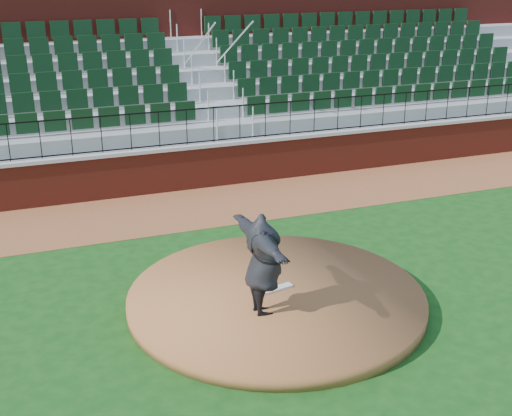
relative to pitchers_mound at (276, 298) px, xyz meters
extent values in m
plane|color=#124112|center=(0.29, 0.36, -0.12)|extent=(90.00, 90.00, 0.00)
cube|color=brown|center=(0.29, 5.76, -0.12)|extent=(34.00, 3.20, 0.01)
cube|color=maroon|center=(0.29, 7.36, 0.47)|extent=(34.00, 0.35, 1.20)
cube|color=#B7B7B7|center=(0.29, 7.36, 1.12)|extent=(34.00, 0.45, 0.10)
cube|color=maroon|center=(0.29, 12.88, 2.62)|extent=(34.00, 0.50, 5.50)
cylinder|color=brown|center=(0.00, 0.00, 0.00)|extent=(5.71, 5.71, 0.25)
cube|color=silver|center=(0.06, 0.11, 0.15)|extent=(0.68, 0.30, 0.04)
imported|color=black|center=(-0.52, -0.63, 1.09)|extent=(0.65, 2.37, 1.93)
camera|label=1|loc=(-4.48, -10.75, 6.20)|focal=47.65mm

